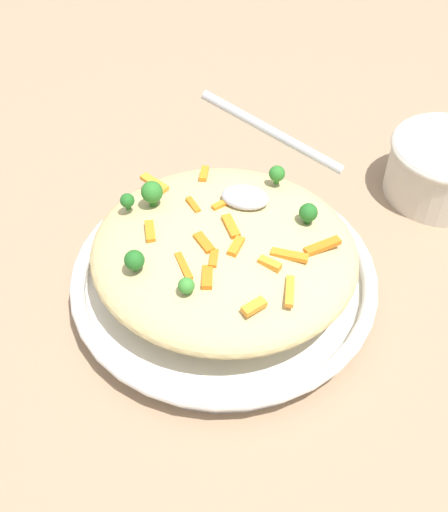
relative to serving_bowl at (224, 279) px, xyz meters
name	(u,v)px	position (x,y,z in m)	size (l,w,h in m)	color
ground_plane	(224,291)	(0.00, 0.00, -0.02)	(2.40, 2.40, 0.00)	#9E7F60
serving_bowl	(224,279)	(0.00, 0.00, 0.00)	(0.37, 0.37, 0.04)	white
pasta_mound	(224,252)	(0.00, 0.00, 0.05)	(0.31, 0.29, 0.07)	#D1BA7A
carrot_piece_0	(289,255)	(-0.08, 0.02, 0.08)	(0.04, 0.01, 0.01)	orange
carrot_piece_1	(231,226)	(-0.01, -0.01, 0.09)	(0.04, 0.01, 0.01)	orange
carrot_piece_2	(254,307)	(-0.06, 0.09, 0.08)	(0.03, 0.01, 0.01)	orange
carrot_piece_3	(184,266)	(0.03, 0.06, 0.08)	(0.04, 0.01, 0.01)	orange
carrot_piece_4	(236,247)	(-0.02, 0.02, 0.08)	(0.03, 0.01, 0.01)	orange
carrot_piece_5	(323,246)	(-0.11, -0.01, 0.08)	(0.04, 0.01, 0.01)	orange
carrot_piece_6	(216,259)	(0.00, 0.04, 0.08)	(0.02, 0.01, 0.01)	orange
carrot_piece_7	(290,291)	(-0.09, 0.07, 0.08)	(0.04, 0.01, 0.01)	orange
carrot_piece_8	(154,183)	(0.10, -0.06, 0.08)	(0.04, 0.01, 0.01)	orange
carrot_piece_9	(208,277)	(0.00, 0.07, 0.08)	(0.03, 0.01, 0.01)	orange
carrot_piece_10	(204,173)	(0.05, -0.10, 0.08)	(0.03, 0.01, 0.01)	orange
carrot_piece_11	(222,204)	(0.01, -0.04, 0.08)	(0.03, 0.01, 0.01)	orange
carrot_piece_12	(270,264)	(-0.06, 0.04, 0.08)	(0.03, 0.01, 0.01)	orange
carrot_piece_13	(204,243)	(0.02, 0.03, 0.08)	(0.03, 0.01, 0.01)	orange
carrot_piece_14	(193,205)	(0.05, -0.03, 0.08)	(0.03, 0.01, 0.01)	orange
carrot_piece_15	(150,232)	(0.08, 0.02, 0.08)	(0.03, 0.01, 0.01)	orange
broccoli_floret_0	(186,286)	(0.02, 0.09, 0.09)	(0.02, 0.02, 0.02)	#377928
broccoli_floret_1	(127,201)	(0.12, -0.01, 0.09)	(0.02, 0.02, 0.02)	#205B1C
broccoli_floret_2	(152,192)	(0.09, -0.03, 0.09)	(0.03, 0.03, 0.03)	#296820
broccoli_floret_3	(308,213)	(-0.09, -0.04, 0.09)	(0.02, 0.02, 0.03)	#205B1C
broccoli_floret_4	(134,260)	(0.08, 0.07, 0.09)	(0.02, 0.02, 0.02)	#205B1C
broccoli_floret_5	(277,174)	(-0.04, -0.10, 0.09)	(0.02, 0.02, 0.02)	#296820
serving_spoon	(257,170)	(-0.02, -0.09, 0.10)	(0.19, 0.13, 0.08)	#B7B7BC
companion_bowl	(444,166)	(-0.25, -0.26, 0.02)	(0.16, 0.16, 0.08)	beige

